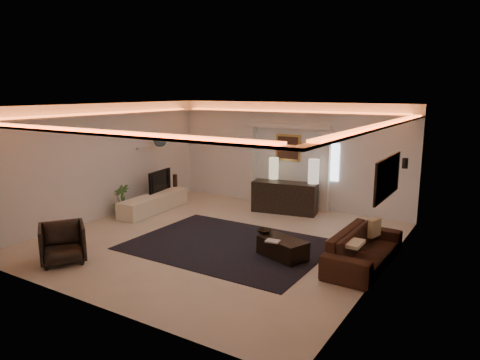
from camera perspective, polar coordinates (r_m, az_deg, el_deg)
The scene contains 33 objects.
floor at distance 9.81m, azimuth -2.86°, elevation -7.65°, with size 7.00×7.00×0.00m, color beige.
ceiling at distance 9.28m, azimuth -3.04°, elevation 9.53°, with size 7.00×7.00×0.00m, color white.
wall_back at distance 12.44m, azimuth 6.26°, elevation 3.27°, with size 7.00×7.00×0.00m, color white.
wall_front at distance 6.93m, azimuth -19.66°, elevation -3.96°, with size 7.00×7.00×0.00m, color white.
wall_left at distance 11.76m, azimuth -17.14°, elevation 2.35°, with size 7.00×7.00×0.00m, color white.
wall_right at distance 8.02m, azimuth 18.10°, elevation -1.79°, with size 7.00×7.00×0.00m, color white.
cove_soffit at distance 9.29m, azimuth -3.02°, elevation 7.80°, with size 7.00×7.00×0.04m, color silver.
daylight_slit at distance 11.92m, azimuth 12.07°, elevation 2.24°, with size 0.25×0.03×1.00m, color white.
area_rug at distance 9.45m, azimuth -1.53°, elevation -8.37°, with size 4.00×3.00×0.01m, color black.
pilaster_left at distance 12.94m, azimuth 1.43°, elevation 2.08°, with size 0.22×0.20×2.20m, color silver.
pilaster_right at distance 11.96m, azimuth 10.99°, elevation 1.09°, with size 0.22×0.20×2.20m, color silver.
alcove_header at distance 12.26m, azimuth 6.14°, elevation 6.91°, with size 2.52×0.20×0.12m, color silver.
painting_frame at distance 12.38m, azimuth 6.22°, elevation 4.16°, with size 0.74×0.04×0.74m, color tan.
painting_canvas at distance 12.36m, azimuth 6.17°, elevation 4.15°, with size 0.62×0.02×0.62m, color #4C2D1E.
art_panel_frame at distance 8.27m, azimuth 18.51°, elevation 0.33°, with size 0.04×1.64×0.74m, color black.
art_panel_gold at distance 8.27m, azimuth 18.34°, elevation 0.35°, with size 0.02×1.50×0.62m, color tan.
wall_sconce at distance 10.12m, azimuth 20.52°, elevation 2.04°, with size 0.12×0.12×0.22m, color black.
wall_niche at distance 12.64m, azimuth -12.25°, elevation 4.12°, with size 0.10×0.55×0.04m, color silver.
console at distance 11.85m, azimuth 5.77°, elevation -2.31°, with size 1.71×0.53×0.86m, color black.
lamp_left at distance 12.15m, azimuth 4.37°, elevation 1.38°, with size 0.26×0.26×0.59m, color beige.
lamp_right at distance 11.67m, azimuth 9.47°, elevation 0.84°, with size 0.29×0.29×0.64m, color beige.
media_ledge at distance 12.19m, azimuth -11.04°, elevation -2.93°, with size 0.58×2.32×0.43m, color #EDE6C8.
tv at distance 12.59m, azimuth -10.70°, elevation -0.02°, with size 0.13×1.03×0.59m, color black.
figurine at distance 13.08m, azimuth -8.38°, elevation 0.01°, with size 0.13×0.13×0.36m, color #362115.
ginger_jar at distance 12.67m, azimuth -10.29°, elevation 5.14°, with size 0.35×0.35×0.37m, color slate.
plant at distance 11.84m, azimuth -14.99°, elevation -2.61°, with size 0.46×0.46×0.82m, color #38682E.
sofa at distance 8.62m, azimuth 15.71°, elevation -8.53°, with size 0.87×2.24×0.65m, color #342016.
throw_blanket at distance 8.21m, azimuth 13.49°, elevation -7.77°, with size 0.58×0.48×0.06m, color white.
throw_pillow at distance 9.17m, azimuth 16.96°, elevation -5.93°, with size 0.11×0.35×0.35m, color tan.
coffee_table at distance 8.75m, azimuth 5.52°, elevation -8.69°, with size 0.96×0.53×0.36m, color black.
bowl at distance 8.99m, azimuth 3.17°, elevation -6.46°, with size 0.29×0.29×0.07m, color black.
magazine at distance 8.50m, azimuth 4.24°, elevation -7.71°, with size 0.26×0.19×0.03m, color silver.
armchair at distance 9.09m, azimuth -21.92°, elevation -7.58°, with size 0.80×0.82×0.75m, color black.
Camera 1 is at (5.28, -7.62, 3.22)m, focal length 33.07 mm.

